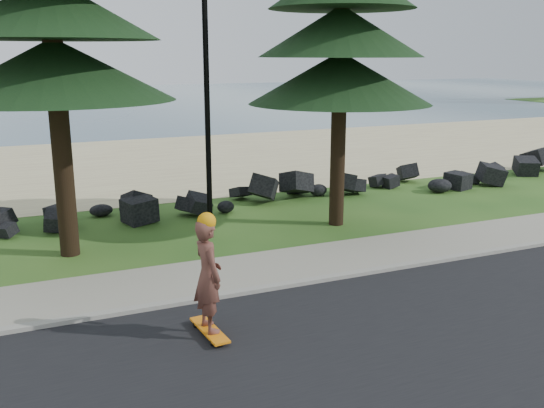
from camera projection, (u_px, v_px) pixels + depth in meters
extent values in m
plane|color=#214A17|center=(257.00, 275.00, 12.89)|extent=(160.00, 160.00, 0.00)
cube|color=black|center=(371.00, 374.00, 8.88)|extent=(160.00, 7.00, 0.02)
cube|color=gray|center=(273.00, 287.00, 12.07)|extent=(160.00, 0.20, 0.10)
cube|color=gray|center=(253.00, 270.00, 13.05)|extent=(160.00, 2.00, 0.08)
cube|color=tan|center=(129.00, 164.00, 25.79)|extent=(160.00, 15.00, 0.01)
cube|color=#3A5D70|center=(58.00, 102.00, 58.29)|extent=(160.00, 58.00, 0.01)
cylinder|color=black|center=(206.00, 78.00, 14.77)|extent=(0.14, 0.14, 8.00)
cube|color=orange|center=(210.00, 330.00, 10.08)|extent=(0.37, 1.15, 0.04)
imported|color=brown|center=(208.00, 275.00, 9.85)|extent=(0.51, 0.72, 1.89)
sphere|color=orange|center=(207.00, 222.00, 9.63)|extent=(0.30, 0.30, 0.30)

